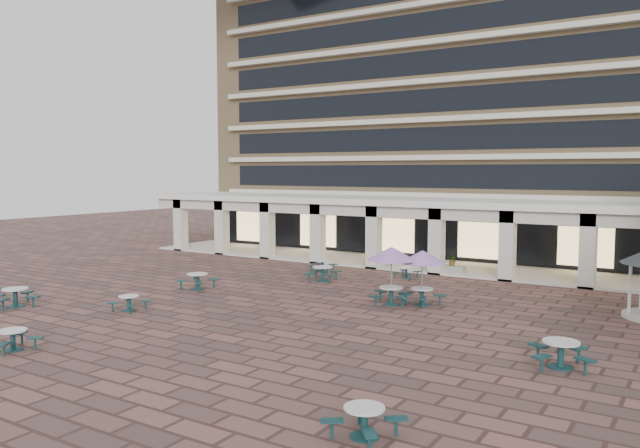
# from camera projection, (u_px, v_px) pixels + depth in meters

# --- Properties ---
(ground) EXTENTS (120.00, 120.00, 0.00)m
(ground) POSITION_uv_depth(u_px,v_px,m) (289.00, 308.00, 28.15)
(ground) COLOR brown
(ground) RESTS_ON ground
(apartment_building) EXTENTS (40.00, 15.50, 25.20)m
(apartment_building) POSITION_uv_depth(u_px,v_px,m) (476.00, 88.00, 48.53)
(apartment_building) COLOR tan
(apartment_building) RESTS_ON ground
(retail_arcade) EXTENTS (42.00, 6.60, 4.40)m
(retail_arcade) POSITION_uv_depth(u_px,v_px,m) (420.00, 220.00, 40.36)
(retail_arcade) COLOR white
(retail_arcade) RESTS_ON ground
(picnic_table_0) EXTENTS (2.31, 2.31, 0.85)m
(picnic_table_0) POSITION_uv_depth(u_px,v_px,m) (15.00, 296.00, 28.43)
(picnic_table_0) COLOR #143A3C
(picnic_table_0) RESTS_ON ground
(picnic_table_1) EXTENTS (1.79, 1.79, 0.72)m
(picnic_table_1) POSITION_uv_depth(u_px,v_px,m) (13.00, 338.00, 21.53)
(picnic_table_1) COLOR #143A3C
(picnic_table_1) RESTS_ON ground
(picnic_table_3) EXTENTS (1.80, 1.80, 0.73)m
(picnic_table_3) POSITION_uv_depth(u_px,v_px,m) (364.00, 419.00, 14.49)
(picnic_table_3) COLOR #143A3C
(picnic_table_3) RESTS_ON ground
(picnic_table_5) EXTENTS (1.63, 1.63, 0.68)m
(picnic_table_5) POSITION_uv_depth(u_px,v_px,m) (129.00, 302.00, 27.63)
(picnic_table_5) COLOR #143A3C
(picnic_table_5) RESTS_ON ground
(picnic_table_6) EXTENTS (2.33, 2.33, 2.69)m
(picnic_table_6) POSITION_uv_depth(u_px,v_px,m) (391.00, 256.00, 28.68)
(picnic_table_6) COLOR #143A3C
(picnic_table_6) RESTS_ON ground
(picnic_table_7) EXTENTS (2.28, 2.28, 0.86)m
(picnic_table_7) POSITION_uv_depth(u_px,v_px,m) (561.00, 352.00, 19.61)
(picnic_table_7) COLOR #143A3C
(picnic_table_7) RESTS_ON ground
(picnic_table_8) EXTENTS (1.91, 1.91, 0.82)m
(picnic_table_8) POSITION_uv_depth(u_px,v_px,m) (197.00, 280.00, 32.70)
(picnic_table_8) COLOR #143A3C
(picnic_table_8) RESTS_ON ground
(picnic_table_9) EXTENTS (2.15, 2.15, 0.83)m
(picnic_table_9) POSITION_uv_depth(u_px,v_px,m) (323.00, 272.00, 34.99)
(picnic_table_9) COLOR #143A3C
(picnic_table_9) RESTS_ON ground
(picnic_table_11) EXTENTS (2.19, 2.19, 2.52)m
(picnic_table_11) POSITION_uv_depth(u_px,v_px,m) (422.00, 259.00, 28.69)
(picnic_table_11) COLOR #143A3C
(picnic_table_11) RESTS_ON ground
(picnic_table_12) EXTENTS (1.81, 1.81, 0.72)m
(picnic_table_12) POSITION_uv_depth(u_px,v_px,m) (322.00, 265.00, 38.21)
(picnic_table_12) COLOR #143A3C
(picnic_table_12) RESTS_ON ground
(picnic_table_13) EXTENTS (1.54, 1.54, 0.65)m
(picnic_table_13) POSITION_uv_depth(u_px,v_px,m) (406.00, 272.00, 35.89)
(picnic_table_13) COLOR #143A3C
(picnic_table_13) RESTS_ON ground
(planter_left) EXTENTS (1.50, 0.60, 1.15)m
(planter_left) POSITION_uv_depth(u_px,v_px,m) (378.00, 261.00, 40.09)
(planter_left) COLOR #989893
(planter_left) RESTS_ON ground
(planter_right) EXTENTS (1.50, 0.63, 1.19)m
(planter_right) POSITION_uv_depth(u_px,v_px,m) (453.00, 267.00, 37.42)
(planter_right) COLOR #989893
(planter_right) RESTS_ON ground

